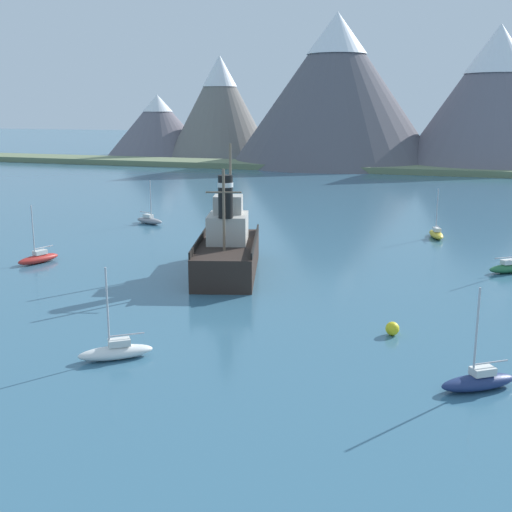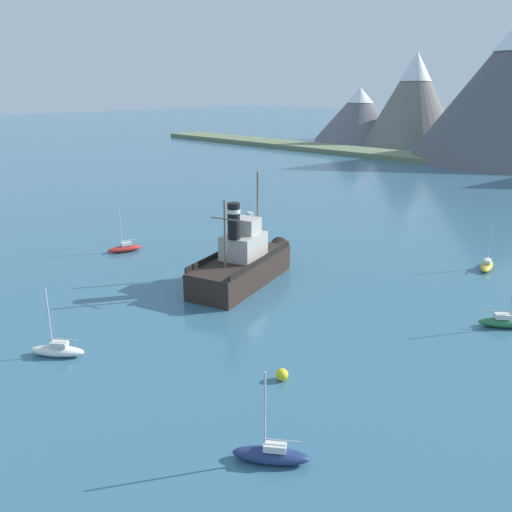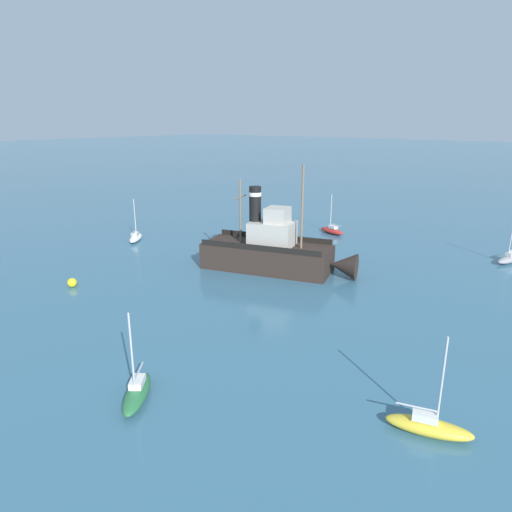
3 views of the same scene
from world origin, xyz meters
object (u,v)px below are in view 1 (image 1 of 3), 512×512
sailboat_yellow (436,234)px  mooring_buoy (392,329)px  sailboat_grey (149,220)px  sailboat_navy (478,381)px  sailboat_green (510,267)px  sailboat_white (116,351)px  old_tugboat (228,249)px  sailboat_red (38,258)px

sailboat_yellow → mooring_buoy: 30.04m
sailboat_grey → sailboat_navy: 48.85m
sailboat_green → mooring_buoy: (-6.84, -17.53, -0.03)m
sailboat_yellow → sailboat_white: 40.59m
sailboat_grey → sailboat_white: (17.57, -36.07, 0.00)m
sailboat_grey → sailboat_navy: same height
old_tugboat → sailboat_green: bearing=18.0°
sailboat_white → sailboat_green: 32.55m
sailboat_yellow → sailboat_grey: 31.04m
mooring_buoy → sailboat_red: bearing=165.2°
sailboat_grey → mooring_buoy: sailboat_grey is taller
sailboat_red → sailboat_green: same height
sailboat_grey → sailboat_green: bearing=-15.3°
sailboat_red → sailboat_navy: bearing=-21.9°
sailboat_yellow → sailboat_white: bearing=-109.3°
sailboat_navy → sailboat_green: (2.15, 23.58, 0.00)m
sailboat_navy → sailboat_white: 17.82m
old_tugboat → sailboat_yellow: 24.34m
sailboat_grey → sailboat_navy: bearing=-43.8°
sailboat_grey → sailboat_red: size_ratio=1.00×
sailboat_grey → sailboat_green: same height
sailboat_yellow → sailboat_white: same height
sailboat_white → mooring_buoy: 15.40m
sailboat_red → sailboat_navy: (34.99, -14.07, 0.00)m
sailboat_red → mooring_buoy: 31.34m
sailboat_yellow → sailboat_navy: size_ratio=1.00×
sailboat_grey → sailboat_navy: (35.24, -33.83, 0.00)m
sailboat_red → sailboat_white: bearing=-43.3°
sailboat_grey → sailboat_navy: size_ratio=1.00×
sailboat_yellow → sailboat_white: size_ratio=1.00×
sailboat_grey → sailboat_green: 38.77m
sailboat_yellow → sailboat_grey: bearing=-175.8°
sailboat_navy → mooring_buoy: sailboat_navy is taller
sailboat_grey → sailboat_red: bearing=-89.3°
sailboat_yellow → sailboat_green: 14.06m
old_tugboat → sailboat_green: (21.10, 6.87, -1.40)m
sailboat_navy → sailboat_grey: bearing=136.2°
sailboat_grey → mooring_buoy: bearing=-42.3°
sailboat_grey → old_tugboat: bearing=-46.4°
sailboat_green → mooring_buoy: sailboat_green is taller
old_tugboat → sailboat_red: size_ratio=3.01×
sailboat_navy → sailboat_yellow: bearing=96.8°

